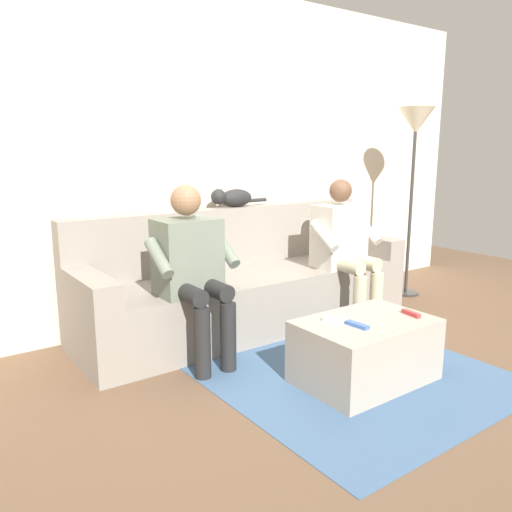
{
  "coord_description": "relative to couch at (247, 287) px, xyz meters",
  "views": [
    {
      "loc": [
        2.15,
        2.97,
        1.33
      ],
      "look_at": [
        0.0,
        -0.01,
        0.56
      ],
      "focal_mm": 35.84,
      "sensor_mm": 36.0,
      "label": 1
    }
  ],
  "objects": [
    {
      "name": "cat_on_backrest",
      "position": [
        -0.04,
        -0.26,
        0.66
      ],
      "size": [
        0.51,
        0.13,
        0.15
      ],
      "color": "black",
      "rests_on": "couch"
    },
    {
      "name": "floor_lamp",
      "position": [
        -1.7,
        0.16,
        1.16
      ],
      "size": [
        0.31,
        0.31,
        1.69
      ],
      "color": "#2D2D2D",
      "rests_on": "ground"
    },
    {
      "name": "remote_white",
      "position": [
        0.16,
        1.11,
        0.08
      ],
      "size": [
        0.11,
        0.12,
        0.02
      ],
      "primitive_type": "cube",
      "rotation": [
        0.0,
        0.0,
        2.27
      ],
      "color": "white",
      "rests_on": "coffee_table"
    },
    {
      "name": "floor_rug",
      "position": [
        0.0,
        1.05,
        -0.3
      ],
      "size": [
        1.61,
        1.74,
        0.01
      ],
      "primitive_type": "cube",
      "color": "#426084",
      "rests_on": "ground"
    },
    {
      "name": "back_wall",
      "position": [
        0.0,
        -0.45,
        0.98
      ],
      "size": [
        5.77,
        0.06,
        2.55
      ],
      "primitive_type": "cube",
      "color": "beige",
      "rests_on": "ground"
    },
    {
      "name": "coffee_table",
      "position": [
        0.0,
        1.2,
        -0.11
      ],
      "size": [
        0.78,
        0.52,
        0.37
      ],
      "color": "#A89E8E",
      "rests_on": "ground"
    },
    {
      "name": "remote_red",
      "position": [
        -0.28,
        1.3,
        0.08
      ],
      "size": [
        0.04,
        0.13,
        0.02
      ],
      "primitive_type": "cube",
      "rotation": [
        0.0,
        0.0,
        4.59
      ],
      "color": "#B73333",
      "rests_on": "coffee_table"
    },
    {
      "name": "person_right_seated",
      "position": [
        0.66,
        0.35,
        0.34
      ],
      "size": [
        0.54,
        0.51,
        1.12
      ],
      "color": "slate",
      "rests_on": "ground"
    },
    {
      "name": "couch",
      "position": [
        0.0,
        0.0,
        0.0
      ],
      "size": [
        2.62,
        0.76,
        0.89
      ],
      "color": "gray",
      "rests_on": "ground"
    },
    {
      "name": "ground_plane",
      "position": [
        0.0,
        0.73,
        -0.3
      ],
      "size": [
        8.0,
        8.0,
        0.0
      ],
      "primitive_type": "plane",
      "color": "brown"
    },
    {
      "name": "remote_blue",
      "position": [
        0.12,
        1.24,
        0.08
      ],
      "size": [
        0.05,
        0.15,
        0.02
      ],
      "primitive_type": "cube",
      "rotation": [
        0.0,
        0.0,
        1.64
      ],
      "color": "#3860B7",
      "rests_on": "coffee_table"
    },
    {
      "name": "person_left_seated",
      "position": [
        -0.66,
        0.36,
        0.33
      ],
      "size": [
        0.54,
        0.5,
        1.11
      ],
      "color": "beige",
      "rests_on": "ground"
    }
  ]
}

